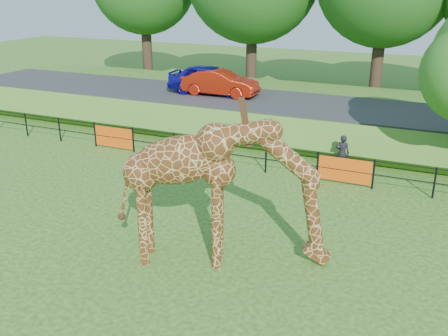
% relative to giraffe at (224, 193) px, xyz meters
% --- Properties ---
extents(ground, '(90.00, 90.00, 0.00)m').
position_rel_giraffe_xyz_m(ground, '(-1.17, -1.44, -1.94)').
color(ground, '#1F5715').
rests_on(ground, ground).
extents(giraffe, '(5.47, 2.72, 3.89)m').
position_rel_giraffe_xyz_m(giraffe, '(0.00, 0.00, 0.00)').
color(giraffe, '#572D11').
rests_on(giraffe, ground).
extents(perimeter_fence, '(28.07, 0.10, 1.10)m').
position_rel_giraffe_xyz_m(perimeter_fence, '(-1.17, 6.56, -1.39)').
color(perimeter_fence, black).
rests_on(perimeter_fence, ground).
extents(embankment, '(40.00, 9.00, 1.30)m').
position_rel_giraffe_xyz_m(embankment, '(-1.17, 14.06, -1.29)').
color(embankment, '#1F5715').
rests_on(embankment, ground).
extents(road, '(40.00, 5.00, 0.12)m').
position_rel_giraffe_xyz_m(road, '(-1.17, 12.56, -0.58)').
color(road, '#2D2D30').
rests_on(road, embankment).
extents(car_blue, '(4.47, 2.03, 1.49)m').
position_rel_giraffe_xyz_m(car_blue, '(-6.50, 12.84, 0.22)').
color(car_blue, '#1A15B2').
rests_on(car_blue, road).
extents(car_red, '(3.95, 1.43, 1.30)m').
position_rel_giraffe_xyz_m(car_red, '(-5.81, 12.60, 0.12)').
color(car_red, '#B41F0C').
rests_on(car_red, road).
extents(visitor, '(0.54, 0.37, 1.45)m').
position_rel_giraffe_xyz_m(visitor, '(1.45, 7.92, -1.22)').
color(visitor, black).
rests_on(visitor, ground).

